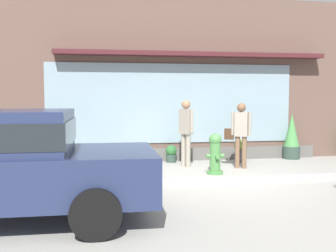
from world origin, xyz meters
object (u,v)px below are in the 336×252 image
Objects in this scene: pedestrian_with_handbag at (240,130)px; potted_plant_corner_tall at (171,153)px; potted_plant_near_hydrant at (239,149)px; potted_plant_low_front at (25,141)px; potted_plant_doorstep at (292,137)px; pedestrian_passerby at (186,127)px; fire_hydrant at (215,153)px.

pedestrian_with_handbag is 2.11m from potted_plant_corner_tall.
potted_plant_near_hydrant is 5.75m from potted_plant_low_front.
potted_plant_near_hydrant is 0.48× the size of potted_plant_doorstep.
potted_plant_doorstep is (3.36, 0.83, -0.40)m from pedestrian_passerby.
potted_plant_near_hydrant is at bearing -169.06° from potted_plant_doorstep.
pedestrian_with_handbag is (0.84, 0.63, 0.48)m from fire_hydrant.
potted_plant_near_hydrant is at bearing 53.49° from fire_hydrant.
pedestrian_with_handbag is 1.25× the size of potted_plant_doorstep.
pedestrian_with_handbag is at bearing -139.94° from pedestrian_passerby.
fire_hydrant is at bearing -68.13° from potted_plant_corner_tall.
potted_plant_corner_tall is 3.63m from potted_plant_doorstep.
potted_plant_near_hydrant is (1.15, 1.56, -0.14)m from fire_hydrant.
pedestrian_passerby is at bearing -163.03° from potted_plant_near_hydrant.
potted_plant_low_front is at bearing -176.28° from potted_plant_corner_tall.
potted_plant_near_hydrant is 1.91m from potted_plant_corner_tall.
potted_plant_low_front is at bearing -177.65° from potted_plant_doorstep.
potted_plant_corner_tall is (-1.57, 1.20, -0.72)m from pedestrian_with_handbag.
fire_hydrant is 2.02× the size of potted_plant_corner_tall.
potted_plant_doorstep is at bearing 33.31° from fire_hydrant.
potted_plant_near_hydrant is (0.31, 0.92, -0.62)m from pedestrian_with_handbag.
pedestrian_passerby is at bearing 7.54° from pedestrian_with_handbag.
potted_plant_corner_tall is at bearing 3.72° from potted_plant_low_front.
potted_plant_low_front is (-5.43, 0.95, -0.28)m from pedestrian_with_handbag.
pedestrian_passerby reaches higher than fire_hydrant.
fire_hydrant is 1.15m from pedestrian_with_handbag.
pedestrian_with_handbag reaches higher than potted_plant_doorstep.
pedestrian_with_handbag is 2.42m from potted_plant_doorstep.
pedestrian_with_handbag reaches higher than fire_hydrant.
fire_hydrant is 0.67× the size of potted_plant_low_front.
potted_plant_corner_tall is at bearing 171.63° from potted_plant_near_hydrant.
pedestrian_passerby reaches higher than potted_plant_corner_tall.
potted_plant_doorstep is at bearing 10.94° from potted_plant_near_hydrant.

